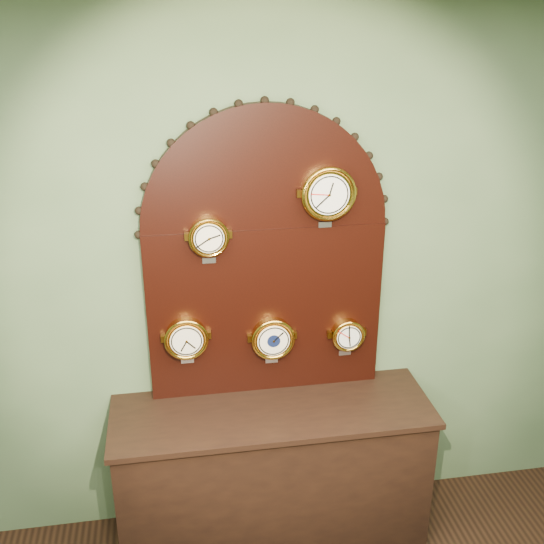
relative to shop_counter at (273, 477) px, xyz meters
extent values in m
plane|color=#506A49|center=(0.00, 0.27, 1.00)|extent=(4.00, 0.00, 4.00)
cube|color=black|center=(0.00, 0.00, 0.00)|extent=(1.60, 0.50, 0.80)
cube|color=black|center=(0.00, 0.22, 0.88)|extent=(1.20, 0.06, 0.90)
cylinder|color=black|center=(0.00, 0.22, 1.33)|extent=(1.20, 0.06, 1.20)
cylinder|color=gold|center=(-0.28, 0.16, 1.33)|extent=(0.18, 0.08, 0.18)
torus|color=gold|center=(-0.28, 0.13, 1.33)|extent=(0.19, 0.02, 0.19)
cylinder|color=#EEE2CA|center=(-0.28, 0.12, 1.33)|extent=(0.14, 0.01, 0.14)
cube|color=#B5B5BC|center=(-0.28, 0.19, 1.19)|extent=(0.06, 0.01, 0.03)
cylinder|color=gold|center=(0.29, 0.16, 1.51)|extent=(0.25, 0.08, 0.25)
torus|color=gold|center=(0.29, 0.13, 1.51)|extent=(0.27, 0.02, 0.27)
cylinder|color=silver|center=(0.29, 0.12, 1.51)|extent=(0.20, 0.01, 0.20)
cube|color=#B5B5BC|center=(0.29, 0.19, 1.34)|extent=(0.06, 0.01, 0.03)
cylinder|color=gold|center=(-0.41, 0.16, 0.79)|extent=(0.21, 0.08, 0.21)
torus|color=gold|center=(-0.41, 0.13, 0.79)|extent=(0.22, 0.02, 0.22)
cylinder|color=#EEE2CA|center=(-0.41, 0.12, 0.79)|extent=(0.16, 0.01, 0.16)
cube|color=#B5B5BC|center=(-0.41, 0.19, 0.65)|extent=(0.07, 0.01, 0.03)
cylinder|color=gold|center=(0.03, 0.16, 0.76)|extent=(0.21, 0.08, 0.21)
torus|color=gold|center=(0.03, 0.13, 0.76)|extent=(0.23, 0.02, 0.23)
cylinder|color=#EEE2CA|center=(0.03, 0.12, 0.76)|extent=(0.17, 0.01, 0.17)
cube|color=#B5B5BC|center=(0.03, 0.19, 0.61)|extent=(0.07, 0.01, 0.03)
cylinder|color=#0C1436|center=(0.03, 0.12, 0.76)|extent=(0.07, 0.00, 0.07)
cylinder|color=gold|center=(0.42, 0.16, 0.74)|extent=(0.16, 0.08, 0.16)
torus|color=gold|center=(0.42, 0.13, 0.74)|extent=(0.17, 0.02, 0.17)
cylinder|color=silver|center=(0.42, 0.12, 0.74)|extent=(0.13, 0.01, 0.13)
cube|color=#B5B5BC|center=(0.42, 0.19, 0.61)|extent=(0.07, 0.01, 0.03)
camera|label=1|loc=(-0.46, -2.74, 2.36)|focal=43.00mm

